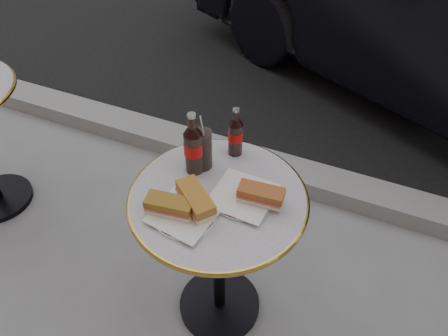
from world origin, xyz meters
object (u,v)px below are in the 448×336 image
at_px(plate_left, 185,215).
at_px(cola_bottle_right, 236,132).
at_px(bistro_table, 219,259).
at_px(cola_bottle_left, 193,143).
at_px(cola_glass, 202,149).
at_px(plate_right, 243,197).

height_order(plate_left, cola_bottle_right, cola_bottle_right).
bearing_deg(bistro_table, plate_left, -117.22).
height_order(cola_bottle_left, cola_glass, cola_bottle_left).
height_order(plate_left, plate_right, same).
relative_size(plate_left, cola_glass, 1.33).
bearing_deg(plate_left, cola_bottle_left, 107.71).
distance_m(bistro_table, plate_right, 0.38).
distance_m(plate_left, cola_glass, 0.26).
distance_m(bistro_table, cola_bottle_right, 0.52).
relative_size(bistro_table, cola_bottle_left, 2.95).
bearing_deg(cola_glass, cola_bottle_right, 54.12).
relative_size(bistro_table, cola_glass, 4.75).
distance_m(plate_left, cola_bottle_left, 0.25).
relative_size(plate_left, cola_bottle_right, 1.02).
height_order(bistro_table, cola_bottle_right, cola_bottle_right).
height_order(plate_right, cola_glass, cola_glass).
bearing_deg(plate_left, cola_bottle_right, 84.97).
height_order(plate_left, cola_glass, cola_glass).
height_order(plate_right, cola_bottle_right, cola_bottle_right).
bearing_deg(cola_bottle_left, bistro_table, -33.25).
bearing_deg(cola_glass, plate_right, -25.59).
distance_m(bistro_table, cola_glass, 0.47).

